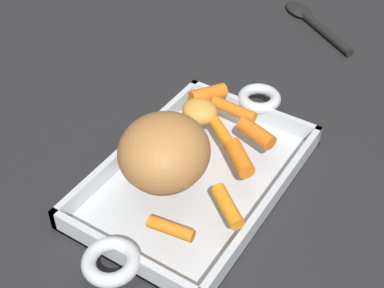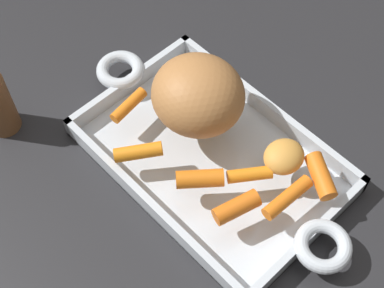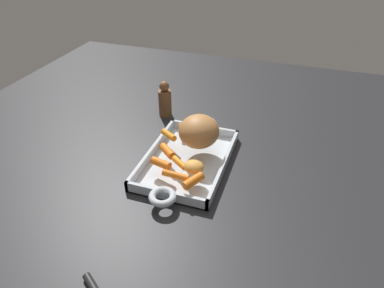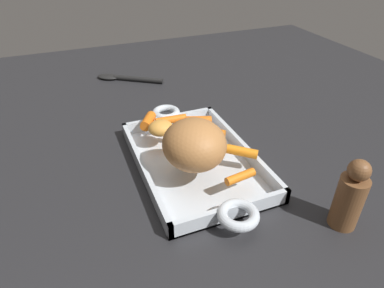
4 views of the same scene
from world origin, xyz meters
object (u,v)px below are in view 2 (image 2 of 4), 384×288
baby_carrot_northwest (321,176)px  baby_carrot_southeast (200,179)px  baby_carrot_center_left (250,174)px  roasting_dish (211,157)px  baby_carrot_southwest (138,152)px  pork_roast (198,95)px  potato_halved (284,157)px  baby_carrot_northeast (129,105)px  baby_carrot_center_right (287,197)px  baby_carrot_short (237,207)px

baby_carrot_northwest → baby_carrot_southeast: bearing=47.8°
baby_carrot_center_left → roasting_dish: bearing=1.4°
baby_carrot_southeast → baby_carrot_southwest: baby_carrot_southeast is taller
pork_roast → baby_carrot_center_left: pork_roast is taller
baby_carrot_center_left → potato_halved: 0.05m
roasting_dish → baby_carrot_center_left: baby_carrot_center_left is taller
baby_carrot_northeast → baby_carrot_northwest: (-0.25, -0.10, 0.00)m
baby_carrot_southeast → baby_carrot_northeast: size_ratio=1.00×
baby_carrot_northwest → baby_carrot_southwest: bearing=37.2°
baby_carrot_northwest → pork_roast: bearing=13.1°
baby_carrot_center_left → potato_halved: size_ratio=1.04×
roasting_dish → potato_halved: potato_halved is taller
baby_carrot_center_right → baby_carrot_southeast: bearing=33.2°
roasting_dish → baby_carrot_northeast: (0.12, 0.04, 0.03)m
baby_carrot_southeast → baby_carrot_center_right: (-0.09, -0.06, -0.00)m
baby_carrot_southwest → baby_carrot_center_right: bearing=-153.1°
pork_roast → baby_carrot_southwest: (0.01, 0.10, -0.04)m
baby_carrot_southwest → baby_carrot_southeast: bearing=-160.9°
baby_carrot_center_right → baby_carrot_southwest: 0.19m
roasting_dish → pork_roast: size_ratio=3.61×
potato_halved → baby_carrot_center_left: bearing=71.6°
pork_roast → baby_carrot_northwest: pork_roast is taller
baby_carrot_southeast → baby_carrot_center_left: 0.06m
potato_halved → baby_carrot_southeast: bearing=61.6°
baby_carrot_northeast → potato_halved: (-0.20, -0.08, 0.01)m
baby_carrot_northwest → baby_carrot_center_left: (0.06, 0.06, -0.00)m
baby_carrot_southeast → baby_carrot_southwest: size_ratio=0.96×
baby_carrot_center_right → baby_carrot_center_left: size_ratio=1.28×
baby_carrot_southwest → potato_halved: bearing=-137.2°
baby_carrot_center_left → baby_carrot_southwest: (0.12, 0.08, 0.00)m
baby_carrot_southwest → baby_carrot_northwest: bearing=-142.8°
baby_carrot_southeast → baby_carrot_center_left: baby_carrot_southeast is taller
roasting_dish → potato_halved: 0.10m
baby_carrot_northeast → potato_halved: bearing=-157.1°
pork_roast → baby_carrot_southwest: size_ratio=2.00×
baby_carrot_short → baby_carrot_northeast: (0.20, -0.01, -0.00)m
baby_carrot_southeast → baby_carrot_northeast: 0.15m
baby_carrot_northwest → baby_carrot_center_left: 0.09m
baby_carrot_southwest → pork_roast: bearing=-94.2°
pork_roast → potato_halved: (-0.13, -0.03, -0.03)m
baby_carrot_northeast → baby_carrot_northwest: 0.26m
roasting_dish → baby_carrot_center_right: (-0.12, -0.01, 0.04)m
baby_carrot_southeast → potato_halved: bearing=-118.4°
baby_carrot_short → potato_halved: bearing=-86.1°
baby_carrot_center_right → baby_carrot_center_left: same height
roasting_dish → baby_carrot_northeast: 0.13m
baby_carrot_northwest → potato_halved: bearing=16.7°
baby_carrot_short → potato_halved: (0.01, -0.09, 0.01)m
baby_carrot_southeast → baby_carrot_southwest: (0.08, 0.03, -0.00)m
baby_carrot_northeast → roasting_dish: bearing=-162.0°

